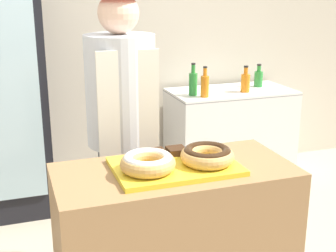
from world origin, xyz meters
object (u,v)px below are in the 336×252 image
object	(u,v)px
serving_tray	(175,166)
baker_person	(122,131)
bottle_green	(193,83)
bottle_green_b	(258,78)
bottle_orange_b	(245,82)
bottle_orange	(205,85)
donut_chocolate_glaze	(207,155)
chest_freezer	(230,134)
beverage_fridge	(2,100)
brownie_back_right	(176,151)
donut_light_glaze	(148,162)
brownie_back_left	(156,153)

from	to	relation	value
serving_tray	baker_person	distance (m)	0.63
bottle_green	bottle_green_b	size ratio (longest dim) A/B	1.32
bottle_orange_b	bottle_orange	bearing A→B (deg)	-171.48
serving_tray	bottle_orange	distance (m)	1.80
donut_chocolate_glaze	chest_freezer	xyz separation A→B (m)	(1.02, 1.80, -0.55)
bottle_green_b	bottle_orange_b	bearing A→B (deg)	-143.51
donut_chocolate_glaze	beverage_fridge	world-z (taller)	beverage_fridge
brownie_back_right	chest_freezer	bearing A→B (deg)	55.64
donut_light_glaze	donut_chocolate_glaze	distance (m)	0.29
donut_chocolate_glaze	beverage_fridge	size ratio (longest dim) A/B	0.14
serving_tray	chest_freezer	distance (m)	2.17
brownie_back_left	bottle_orange_b	world-z (taller)	bottle_orange_b
serving_tray	bottle_green	world-z (taller)	bottle_green
donut_chocolate_glaze	baker_person	distance (m)	0.71
serving_tray	bottle_orange_b	bearing A→B (deg)	52.99
donut_light_glaze	brownie_back_right	xyz separation A→B (m)	(0.20, 0.17, -0.03)
chest_freezer	bottle_orange_b	xyz separation A→B (m)	(0.08, -0.10, 0.50)
brownie_back_right	beverage_fridge	distance (m)	1.82
beverage_fridge	chest_freezer	xyz separation A→B (m)	(1.93, 0.01, -0.47)
chest_freezer	bottle_orange_b	distance (m)	0.52
donut_chocolate_glaze	bottle_green_b	distance (m)	2.29
beverage_fridge	bottle_orange	bearing A→B (deg)	-5.58
brownie_back_right	bottle_green	size ratio (longest dim) A/B	0.33
donut_chocolate_glaze	bottle_green_b	world-z (taller)	bottle_green_b
donut_light_glaze	bottle_orange_b	distance (m)	2.20
brownie_back_left	beverage_fridge	xyz separation A→B (m)	(-0.71, 1.63, -0.05)
brownie_back_right	bottle_green	bearing A→B (deg)	65.29
donut_chocolate_glaze	chest_freezer	size ratio (longest dim) A/B	0.23
donut_light_glaze	brownie_back_left	distance (m)	0.19
brownie_back_left	beverage_fridge	distance (m)	1.77
bottle_orange	donut_chocolate_glaze	bearing A→B (deg)	-112.98
serving_tray	bottle_green	xyz separation A→B (m)	(0.77, 1.69, 0.02)
brownie_back_right	bottle_orange	distance (m)	1.67
brownie_back_right	baker_person	distance (m)	0.52
brownie_back_left	brownie_back_right	world-z (taller)	same
brownie_back_right	serving_tray	bearing A→B (deg)	-112.48
beverage_fridge	bottle_orange	distance (m)	1.61
donut_chocolate_glaze	chest_freezer	distance (m)	2.14
serving_tray	bottle_green_b	size ratio (longest dim) A/B	2.76
bottle_green	bottle_orange_b	world-z (taller)	bottle_green
donut_light_glaze	brownie_back_right	bearing A→B (deg)	40.62
bottle_green	bottle_green_b	xyz separation A→B (m)	(0.70, 0.14, -0.03)
bottle_orange_b	baker_person	bearing A→B (deg)	-142.48
donut_light_glaze	brownie_back_left	size ratio (longest dim) A/B	2.81
serving_tray	chest_freezer	world-z (taller)	serving_tray
donut_light_glaze	bottle_green_b	distance (m)	2.47
bottle_green	donut_chocolate_glaze	bearing A→B (deg)	-109.92
brownie_back_left	brownie_back_right	xyz separation A→B (m)	(0.11, 0.00, 0.00)
brownie_back_left	bottle_orange	bearing A→B (deg)	58.76
serving_tray	chest_freezer	size ratio (longest dim) A/B	0.53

